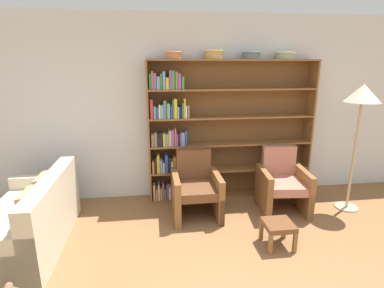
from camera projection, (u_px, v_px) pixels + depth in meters
The scene contains 11 objects.
wall_back at pixel (206, 108), 4.60m from camera, with size 12.00×0.06×2.75m.
bookshelf at pixel (215, 131), 4.53m from camera, with size 2.51×0.30×2.10m.
bowl_brass at pixel (174, 55), 4.15m from camera, with size 0.22×0.22×0.10m.
bowl_copper at pixel (214, 54), 4.22m from camera, with size 0.27×0.27×0.12m.
bowl_stoneware at pixel (251, 55), 4.29m from camera, with size 0.28×0.28×0.10m.
bowl_sage at pixel (285, 55), 4.35m from camera, with size 0.29×0.29×0.10m.
couch at pixel (29, 223), 3.40m from camera, with size 0.87×1.64×0.82m.
armchair_leather at pixel (196, 188), 4.12m from camera, with size 0.64×0.68×0.88m.
armchair_cushioned at pixel (282, 183), 4.27m from camera, with size 0.70×0.74×0.88m.
floor_lamp at pixel (362, 100), 3.98m from camera, with size 0.46×0.46×1.79m.
footstool at pixel (278, 227), 3.41m from camera, with size 0.33×0.33×0.30m.
Camera 1 is at (-0.81, -1.77, 2.05)m, focal length 28.00 mm.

